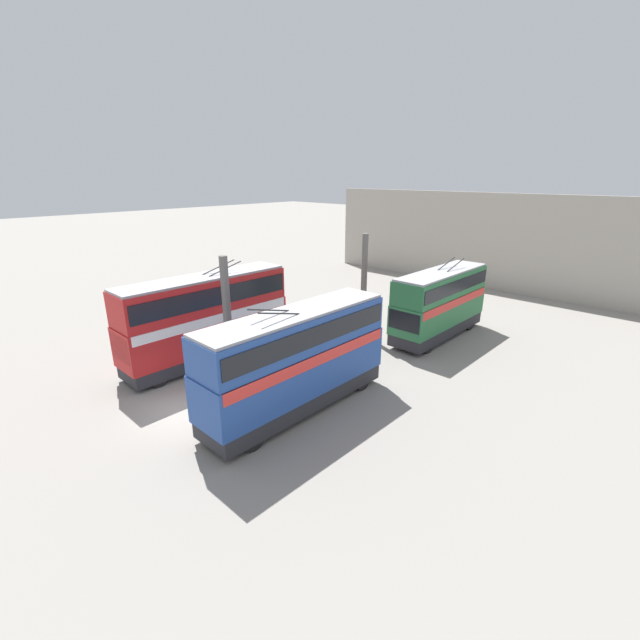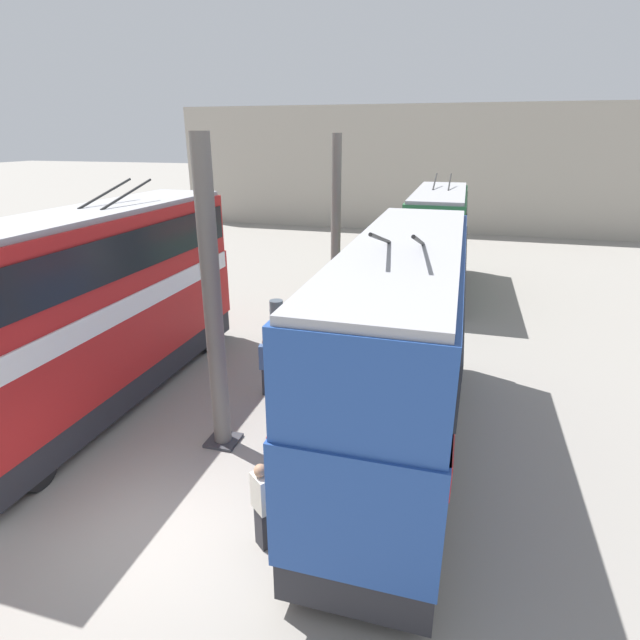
# 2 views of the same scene
# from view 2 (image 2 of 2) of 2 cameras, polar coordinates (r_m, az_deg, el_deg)

# --- Properties ---
(ground_plane) EXTENTS (240.00, 240.00, 0.00)m
(ground_plane) POSITION_cam_2_polar(r_m,az_deg,el_deg) (11.01, -18.65, -21.87)
(ground_plane) COLOR gray
(depot_back_wall) EXTENTS (0.50, 36.00, 9.40)m
(depot_back_wall) POSITION_cam_2_polar(r_m,az_deg,el_deg) (40.93, 8.77, 16.65)
(depot_back_wall) COLOR #A8A093
(depot_back_wall) RESTS_ON ground_plane
(support_column_near) EXTENTS (0.76, 0.76, 7.30)m
(support_column_near) POSITION_cam_2_polar(r_m,az_deg,el_deg) (11.53, -12.13, 1.23)
(support_column_near) COLOR #605B56
(support_column_near) RESTS_ON ground_plane
(support_column_far) EXTENTS (0.76, 0.76, 7.30)m
(support_column_far) POSITION_cam_2_polar(r_m,az_deg,el_deg) (21.98, 1.82, 10.71)
(support_column_far) COLOR #605B56
(support_column_far) RESTS_ON ground_plane
(bus_left_near) EXTENTS (10.38, 2.54, 5.72)m
(bus_left_near) POSITION_cam_2_polar(r_m,az_deg,el_deg) (11.45, 9.24, -1.96)
(bus_left_near) COLOR black
(bus_left_near) RESTS_ON ground_plane
(bus_left_far) EXTENTS (9.08, 2.54, 5.42)m
(bus_left_far) POSITION_cam_2_polar(r_m,az_deg,el_deg) (24.83, 13.21, 9.48)
(bus_left_far) COLOR black
(bus_left_far) RESTS_ON ground_plane
(bus_right_mid) EXTENTS (10.68, 2.54, 6.01)m
(bus_right_mid) POSITION_cam_2_polar(r_m,az_deg,el_deg) (14.95, -23.96, 2.41)
(bus_right_mid) COLOR black
(bus_right_mid) RESTS_ON ground_plane
(person_aisle_midway) EXTENTS (0.32, 0.46, 1.80)m
(person_aisle_midway) POSITION_cam_2_polar(r_m,az_deg,el_deg) (14.62, -6.09, -5.09)
(person_aisle_midway) COLOR #2D2D33
(person_aisle_midway) RESTS_ON ground_plane
(person_by_left_row) EXTENTS (0.45, 0.48, 1.79)m
(person_by_left_row) POSITION_cam_2_polar(r_m,az_deg,el_deg) (9.68, -6.65, -20.11)
(person_by_left_row) COLOR #2D2D33
(person_by_left_row) RESTS_ON ground_plane
(oil_drum) EXTENTS (0.59, 0.59, 0.84)m
(oil_drum) POSITION_cam_2_polar(r_m,az_deg,el_deg) (20.69, -5.00, 1.14)
(oil_drum) COLOR #424C56
(oil_drum) RESTS_ON ground_plane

